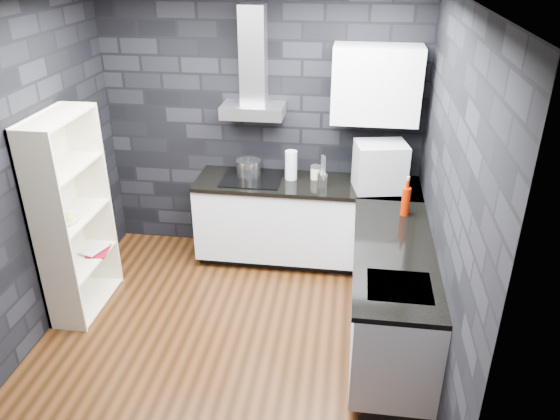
% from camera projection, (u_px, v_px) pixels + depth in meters
% --- Properties ---
extents(ground, '(3.20, 3.20, 0.00)m').
position_uv_depth(ground, '(232.00, 335.00, 4.66)').
color(ground, '#43230F').
extents(wall_back, '(3.20, 0.05, 2.70)m').
position_uv_depth(wall_back, '(262.00, 126.00, 5.51)').
color(wall_back, black).
rests_on(wall_back, ground).
extents(wall_front, '(3.20, 0.05, 2.70)m').
position_uv_depth(wall_front, '(148.00, 330.00, 2.62)').
color(wall_front, black).
rests_on(wall_front, ground).
extents(wall_left, '(0.05, 3.20, 2.70)m').
position_uv_depth(wall_left, '(22.00, 180.00, 4.27)').
color(wall_left, black).
rests_on(wall_left, ground).
extents(wall_right, '(0.05, 3.20, 2.70)m').
position_uv_depth(wall_right, '(449.00, 205.00, 3.86)').
color(wall_right, black).
rests_on(wall_right, ground).
extents(toekick_back, '(2.18, 0.50, 0.10)m').
position_uv_depth(toekick_back, '(306.00, 254.00, 5.77)').
color(toekick_back, black).
rests_on(toekick_back, ground).
extents(toekick_right, '(0.50, 1.78, 0.10)m').
position_uv_depth(toekick_right, '(391.00, 337.00, 4.56)').
color(toekick_right, black).
rests_on(toekick_right, ground).
extents(counter_back_cab, '(2.20, 0.60, 0.76)m').
position_uv_depth(counter_back_cab, '(306.00, 220.00, 5.54)').
color(counter_back_cab, white).
rests_on(counter_back_cab, ground).
extents(counter_right_cab, '(0.60, 1.80, 0.76)m').
position_uv_depth(counter_right_cab, '(391.00, 294.00, 4.38)').
color(counter_right_cab, white).
rests_on(counter_right_cab, ground).
extents(counter_back_top, '(2.20, 0.62, 0.04)m').
position_uv_depth(counter_back_top, '(307.00, 184.00, 5.35)').
color(counter_back_top, black).
rests_on(counter_back_top, counter_back_cab).
extents(counter_right_top, '(0.62, 1.80, 0.04)m').
position_uv_depth(counter_right_top, '(394.00, 251.00, 4.20)').
color(counter_right_top, black).
rests_on(counter_right_top, counter_right_cab).
extents(counter_corner_top, '(0.62, 0.62, 0.04)m').
position_uv_depth(counter_corner_top, '(390.00, 188.00, 5.26)').
color(counter_corner_top, black).
rests_on(counter_corner_top, counter_right_cab).
extents(hood_body, '(0.60, 0.34, 0.12)m').
position_uv_depth(hood_body, '(253.00, 111.00, 5.25)').
color(hood_body, silver).
rests_on(hood_body, wall_back).
extents(hood_chimney, '(0.24, 0.20, 0.90)m').
position_uv_depth(hood_chimney, '(253.00, 55.00, 5.08)').
color(hood_chimney, silver).
rests_on(hood_chimney, hood_body).
extents(upper_cabinet, '(0.80, 0.35, 0.70)m').
position_uv_depth(upper_cabinet, '(376.00, 85.00, 4.97)').
color(upper_cabinet, silver).
rests_on(upper_cabinet, wall_back).
extents(cooktop, '(0.58, 0.50, 0.01)m').
position_uv_depth(cooktop, '(252.00, 178.00, 5.42)').
color(cooktop, black).
rests_on(cooktop, counter_back_top).
extents(sink_rim, '(0.44, 0.40, 0.01)m').
position_uv_depth(sink_rim, '(399.00, 287.00, 3.75)').
color(sink_rim, silver).
rests_on(sink_rim, counter_right_top).
extents(pot, '(0.31, 0.31, 0.14)m').
position_uv_depth(pot, '(249.00, 168.00, 5.46)').
color(pot, silver).
rests_on(pot, cooktop).
extents(glass_vase, '(0.14, 0.14, 0.29)m').
position_uv_depth(glass_vase, '(291.00, 165.00, 5.36)').
color(glass_vase, white).
rests_on(glass_vase, counter_back_top).
extents(storage_jar, '(0.12, 0.12, 0.12)m').
position_uv_depth(storage_jar, '(316.00, 173.00, 5.41)').
color(storage_jar, beige).
rests_on(storage_jar, counter_back_top).
extents(utensil_crock, '(0.11, 0.11, 0.13)m').
position_uv_depth(utensil_crock, '(322.00, 180.00, 5.24)').
color(utensil_crock, silver).
rests_on(utensil_crock, counter_back_top).
extents(appliance_garage, '(0.52, 0.44, 0.46)m').
position_uv_depth(appliance_garage, '(380.00, 167.00, 5.11)').
color(appliance_garage, '#A6A9AD').
rests_on(appliance_garage, counter_back_top).
extents(red_bottle, '(0.09, 0.09, 0.25)m').
position_uv_depth(red_bottle, '(406.00, 202.00, 4.66)').
color(red_bottle, '#961A01').
rests_on(red_bottle, counter_right_top).
extents(bookshelf, '(0.55, 0.86, 1.80)m').
position_uv_depth(bookshelf, '(73.00, 217.00, 4.68)').
color(bookshelf, '#EDE3C3').
rests_on(bookshelf, ground).
extents(fruit_bowl, '(0.24, 0.24, 0.06)m').
position_uv_depth(fruit_bowl, '(66.00, 219.00, 4.56)').
color(fruit_bowl, white).
rests_on(fruit_bowl, bookshelf).
extents(book_red, '(0.19, 0.05, 0.25)m').
position_uv_depth(book_red, '(86.00, 241.00, 4.97)').
color(book_red, maroon).
rests_on(book_red, bookshelf).
extents(book_second, '(0.17, 0.07, 0.24)m').
position_uv_depth(book_second, '(85.00, 237.00, 4.99)').
color(book_second, '#B2B2B2').
rests_on(book_second, bookshelf).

